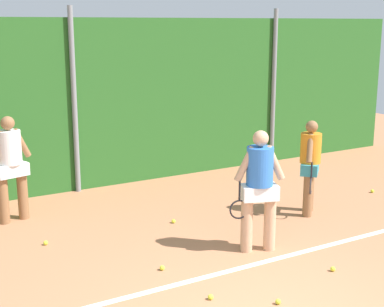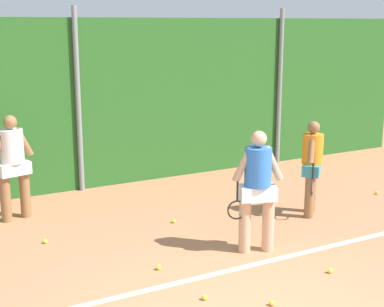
{
  "view_description": "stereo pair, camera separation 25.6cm",
  "coord_description": "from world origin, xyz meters",
  "px_view_note": "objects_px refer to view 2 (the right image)",
  "views": [
    {
      "loc": [
        -3.35,
        -4.06,
        3.2
      ],
      "look_at": [
        0.93,
        3.32,
        1.21
      ],
      "focal_mm": 52.57,
      "sensor_mm": 36.0,
      "label": 1
    },
    {
      "loc": [
        -3.12,
        -4.19,
        3.2
      ],
      "look_at": [
        0.93,
        3.32,
        1.21
      ],
      "focal_mm": 52.57,
      "sensor_mm": 36.0,
      "label": 2
    }
  ],
  "objects_px": {
    "player_backcourt_far": "(13,162)",
    "tennis_ball_6": "(244,197)",
    "player_midcourt": "(312,163)",
    "tennis_ball_11": "(204,297)",
    "player_foreground_near": "(257,185)",
    "tennis_ball_5": "(158,267)",
    "tennis_ball_0": "(45,241)",
    "tennis_ball_2": "(174,221)",
    "tennis_ball_13": "(377,193)",
    "tennis_ball_7": "(272,303)",
    "tennis_ball_3": "(330,271)"
  },
  "relations": [
    {
      "from": "player_midcourt",
      "to": "tennis_ball_0",
      "type": "height_order",
      "value": "player_midcourt"
    },
    {
      "from": "tennis_ball_0",
      "to": "tennis_ball_7",
      "type": "xyz_separation_m",
      "value": [
        1.84,
        -3.14,
        0.0
      ]
    },
    {
      "from": "player_backcourt_far",
      "to": "player_midcourt",
      "type": "bearing_deg",
      "value": 140.81
    },
    {
      "from": "tennis_ball_5",
      "to": "tennis_ball_6",
      "type": "height_order",
      "value": "same"
    },
    {
      "from": "tennis_ball_6",
      "to": "tennis_ball_7",
      "type": "relative_size",
      "value": 1.0
    },
    {
      "from": "player_foreground_near",
      "to": "tennis_ball_3",
      "type": "relative_size",
      "value": 26.65
    },
    {
      "from": "tennis_ball_5",
      "to": "tennis_ball_13",
      "type": "relative_size",
      "value": 1.0
    },
    {
      "from": "tennis_ball_3",
      "to": "tennis_ball_6",
      "type": "relative_size",
      "value": 1.0
    },
    {
      "from": "tennis_ball_5",
      "to": "tennis_ball_7",
      "type": "relative_size",
      "value": 1.0
    },
    {
      "from": "player_foreground_near",
      "to": "tennis_ball_5",
      "type": "relative_size",
      "value": 26.65
    },
    {
      "from": "tennis_ball_0",
      "to": "tennis_ball_13",
      "type": "xyz_separation_m",
      "value": [
        6.21,
        -0.56,
        0.0
      ]
    },
    {
      "from": "tennis_ball_7",
      "to": "tennis_ball_11",
      "type": "bearing_deg",
      "value": 141.62
    },
    {
      "from": "player_backcourt_far",
      "to": "tennis_ball_0",
      "type": "height_order",
      "value": "player_backcourt_far"
    },
    {
      "from": "tennis_ball_2",
      "to": "tennis_ball_13",
      "type": "relative_size",
      "value": 1.0
    },
    {
      "from": "tennis_ball_3",
      "to": "tennis_ball_5",
      "type": "xyz_separation_m",
      "value": [
        -1.94,
        1.16,
        0.0
      ]
    },
    {
      "from": "tennis_ball_5",
      "to": "tennis_ball_11",
      "type": "bearing_deg",
      "value": -82.85
    },
    {
      "from": "player_backcourt_far",
      "to": "tennis_ball_11",
      "type": "relative_size",
      "value": 26.58
    },
    {
      "from": "tennis_ball_7",
      "to": "tennis_ball_11",
      "type": "height_order",
      "value": "same"
    },
    {
      "from": "tennis_ball_0",
      "to": "tennis_ball_6",
      "type": "height_order",
      "value": "same"
    },
    {
      "from": "tennis_ball_11",
      "to": "tennis_ball_6",
      "type": "bearing_deg",
      "value": 49.86
    },
    {
      "from": "player_midcourt",
      "to": "tennis_ball_6",
      "type": "bearing_deg",
      "value": -111.93
    },
    {
      "from": "tennis_ball_3",
      "to": "tennis_ball_0",
      "type": "bearing_deg",
      "value": 137.34
    },
    {
      "from": "player_foreground_near",
      "to": "tennis_ball_6",
      "type": "bearing_deg",
      "value": -99.77
    },
    {
      "from": "player_backcourt_far",
      "to": "tennis_ball_13",
      "type": "bearing_deg",
      "value": 150.28
    },
    {
      "from": "tennis_ball_7",
      "to": "tennis_ball_5",
      "type": "bearing_deg",
      "value": 116.42
    },
    {
      "from": "player_midcourt",
      "to": "tennis_ball_2",
      "type": "height_order",
      "value": "player_midcourt"
    },
    {
      "from": "tennis_ball_6",
      "to": "tennis_ball_11",
      "type": "relative_size",
      "value": 1.0
    },
    {
      "from": "player_backcourt_far",
      "to": "tennis_ball_2",
      "type": "distance_m",
      "value": 2.81
    },
    {
      "from": "player_backcourt_far",
      "to": "tennis_ball_11",
      "type": "height_order",
      "value": "player_backcourt_far"
    },
    {
      "from": "tennis_ball_5",
      "to": "tennis_ball_13",
      "type": "height_order",
      "value": "same"
    },
    {
      "from": "player_foreground_near",
      "to": "tennis_ball_11",
      "type": "height_order",
      "value": "player_foreground_near"
    },
    {
      "from": "player_foreground_near",
      "to": "tennis_ball_11",
      "type": "bearing_deg",
      "value": 53.79
    },
    {
      "from": "player_backcourt_far",
      "to": "tennis_ball_11",
      "type": "distance_m",
      "value": 4.29
    },
    {
      "from": "player_backcourt_far",
      "to": "tennis_ball_3",
      "type": "distance_m",
      "value": 5.28
    },
    {
      "from": "tennis_ball_2",
      "to": "tennis_ball_3",
      "type": "distance_m",
      "value": 2.84
    },
    {
      "from": "tennis_ball_2",
      "to": "tennis_ball_6",
      "type": "height_order",
      "value": "same"
    },
    {
      "from": "tennis_ball_3",
      "to": "tennis_ball_7",
      "type": "bearing_deg",
      "value": -163.83
    },
    {
      "from": "tennis_ball_3",
      "to": "tennis_ball_11",
      "type": "xyz_separation_m",
      "value": [
        -1.81,
        0.15,
        0.0
      ]
    },
    {
      "from": "player_foreground_near",
      "to": "tennis_ball_3",
      "type": "distance_m",
      "value": 1.5
    },
    {
      "from": "tennis_ball_5",
      "to": "tennis_ball_13",
      "type": "bearing_deg",
      "value": 11.92
    },
    {
      "from": "tennis_ball_2",
      "to": "tennis_ball_7",
      "type": "bearing_deg",
      "value": -94.47
    },
    {
      "from": "player_foreground_near",
      "to": "tennis_ball_5",
      "type": "height_order",
      "value": "player_foreground_near"
    },
    {
      "from": "tennis_ball_0",
      "to": "tennis_ball_7",
      "type": "height_order",
      "value": "same"
    },
    {
      "from": "tennis_ball_2",
      "to": "tennis_ball_13",
      "type": "height_order",
      "value": "same"
    },
    {
      "from": "player_foreground_near",
      "to": "tennis_ball_2",
      "type": "bearing_deg",
      "value": -52.26
    },
    {
      "from": "player_foreground_near",
      "to": "tennis_ball_2",
      "type": "xyz_separation_m",
      "value": [
        -0.52,
        1.6,
        -0.95
      ]
    },
    {
      "from": "player_midcourt",
      "to": "tennis_ball_11",
      "type": "relative_size",
      "value": 24.54
    },
    {
      "from": "player_backcourt_far",
      "to": "tennis_ball_6",
      "type": "bearing_deg",
      "value": 153.92
    },
    {
      "from": "player_foreground_near",
      "to": "player_midcourt",
      "type": "xyz_separation_m",
      "value": [
        1.72,
        0.87,
        -0.08
      ]
    },
    {
      "from": "tennis_ball_0",
      "to": "tennis_ball_11",
      "type": "height_order",
      "value": "same"
    }
  ]
}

